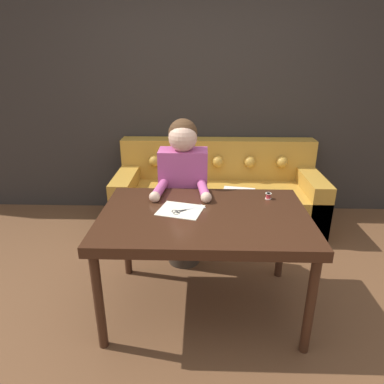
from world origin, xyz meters
TOP-DOWN VIEW (x-y plane):
  - ground_plane at (0.00, 0.00)m, footprint 16.00×16.00m
  - wall_back at (0.00, 1.83)m, footprint 8.00×0.06m
  - dining_table at (0.06, 0.01)m, footprint 1.40×0.92m
  - couch at (0.22, 1.40)m, footprint 2.14×0.88m
  - person at (-0.11, 0.60)m, footprint 0.45×0.58m
  - pattern_paper_main at (-0.10, 0.05)m, footprint 0.34×0.31m
  - scissors at (-0.08, 0.04)m, footprint 0.23×0.17m
  - thread_spool at (0.53, 0.28)m, footprint 0.04×0.04m

SIDE VIEW (x-z plane):
  - ground_plane at x=0.00m, z-range 0.00..0.00m
  - couch at x=0.22m, z-range -0.13..0.75m
  - person at x=-0.11m, z-range 0.03..1.32m
  - dining_table at x=0.06m, z-range 0.31..1.07m
  - pattern_paper_main at x=-0.10m, z-range 0.76..0.77m
  - scissors at x=-0.08m, z-range 0.76..0.77m
  - thread_spool at x=0.53m, z-range 0.76..0.81m
  - wall_back at x=0.00m, z-range 0.00..2.60m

